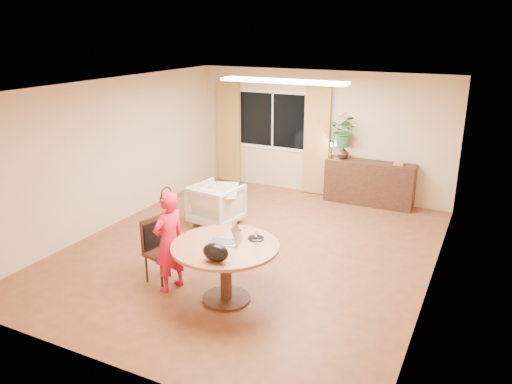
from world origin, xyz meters
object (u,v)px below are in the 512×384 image
dining_chair (162,252)px  armchair (216,204)px  dining_table (226,257)px  sideboard (369,183)px  child (169,241)px

dining_chair → armchair: (-0.43, 2.21, -0.08)m
dining_table → sideboard: sideboard is taller
armchair → dining_chair: bearing=108.8°
child → sideboard: child is taller
dining_table → sideboard: 4.60m
sideboard → dining_table: bearing=-99.2°
dining_chair → dining_table: bearing=11.5°
dining_table → sideboard: (0.74, 4.54, -0.18)m
armchair → sideboard: size_ratio=0.47×
dining_chair → sideboard: bearing=82.3°
dining_chair → armchair: dining_chair is taller
dining_table → armchair: size_ratio=1.68×
dining_chair → child: size_ratio=0.66×
dining_table → dining_chair: bearing=177.7°
armchair → sideboard: bearing=-126.4°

